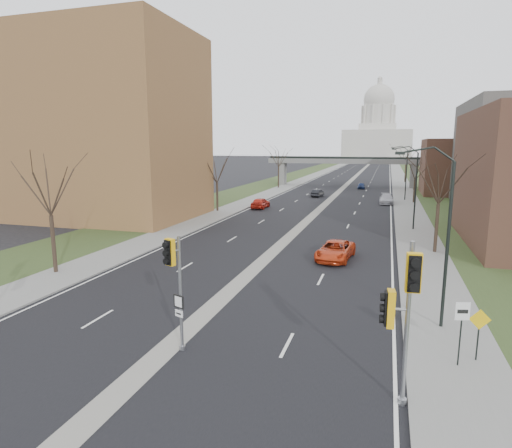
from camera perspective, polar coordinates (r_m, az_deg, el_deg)
The scene contains 29 objects.
ground at distance 19.92m, azimuth -11.99°, elevation -16.12°, with size 700.00×700.00×0.00m, color black.
road_surface at distance 165.95m, azimuth 14.08°, elevation 7.05°, with size 20.00×600.00×0.01m, color black.
median_strip at distance 165.95m, azimuth 14.08°, elevation 7.04°, with size 1.20×600.00×0.02m, color gray.
sidewalk_right at distance 165.74m, azimuth 18.25°, elevation 6.85°, with size 4.00×600.00×0.12m, color gray.
sidewalk_left at distance 167.02m, azimuth 9.94°, elevation 7.24°, with size 4.00×600.00×0.12m, color gray.
grass_verge_right at distance 165.96m, azimuth 20.33°, elevation 6.73°, with size 8.00×600.00×0.10m, color #2D3C1B.
grass_verge_left at distance 167.88m, azimuth 7.89°, elevation 7.31°, with size 8.00×600.00×0.10m, color #2D3C1B.
apartment_building at distance 57.37m, azimuth -20.90°, elevation 11.91°, with size 25.00×16.00×22.00m, color olive.
commercial_block_far at distance 86.56m, azimuth 25.95°, elevation 6.83°, with size 14.00×14.00×10.00m, color #503125.
pedestrian_bridge at distance 95.98m, azimuth 11.84°, elevation 7.81°, with size 34.00×3.00×6.45m.
capitol at distance 335.74m, azimuth 15.88°, elevation 11.68°, with size 48.00×42.00×55.75m.
streetlight_near at distance 21.66m, azimuth 22.59°, elevation 4.66°, with size 2.61×0.20×8.70m.
streetlight_mid at distance 47.56m, azimuth 19.74°, elevation 7.55°, with size 2.61×0.20×8.70m.
streetlight_far at distance 73.53m, azimuth 18.89°, elevation 8.39°, with size 2.61×0.20×8.70m.
tree_left_a at distance 32.19m, azimuth -26.01°, elevation 5.46°, with size 7.20×7.20×9.40m.
tree_left_b at distance 57.85m, azimuth -5.25°, elevation 7.79°, with size 6.75×6.75×8.81m.
tree_left_c at distance 90.20m, azimuth 3.05°, elevation 9.26°, with size 7.65×7.65×9.99m.
tree_right_a at distance 37.76m, azimuth 23.40°, elevation 6.24°, with size 7.20×7.20×9.40m.
tree_right_b at distance 70.66m, azimuth 20.55°, elevation 7.31°, with size 6.30×6.30×8.22m.
tree_right_c at distance 110.57m, azimuth 19.43°, elevation 8.90°, with size 7.65×7.65×9.99m.
signal_pole_median at distance 18.33m, azimuth -10.79°, elevation -6.47°, with size 0.71×0.85×5.10m.
signal_pole_right at distance 14.99m, azimuth 18.99°, elevation -9.80°, with size 1.11×1.00×5.79m.
speed_limit_sign at distance 19.13m, azimuth 25.71°, elevation -11.72°, with size 0.56×0.18×2.67m.
warning_sign at distance 20.04m, azimuth 27.59°, elevation -12.09°, with size 0.86×0.15×2.21m.
car_left_near at distance 61.08m, azimuth 0.60°, elevation 2.84°, with size 1.84×4.58×1.56m, color #B12114.
car_left_far at distance 75.79m, azimuth 8.22°, elevation 4.11°, with size 1.39×3.97×1.31m, color black.
car_right_near at distance 34.19m, azimuth 10.53°, elevation -3.48°, with size 2.39×5.19×1.44m, color red.
car_right_mid at distance 68.93m, azimuth 17.01°, elevation 3.22°, with size 2.08×5.12×1.49m, color #ABABB3.
car_right_far at distance 91.87m, azimuth 13.86°, elevation 4.98°, with size 1.48×3.68×1.25m, color navy.
Camera 1 is at (8.91, -15.48, 8.82)m, focal length 30.00 mm.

